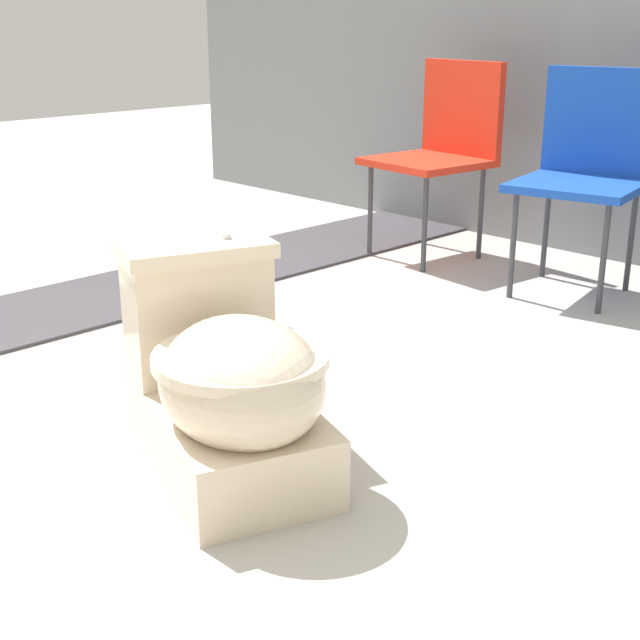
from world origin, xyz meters
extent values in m
plane|color=#B7B2A8|center=(0.00, 0.00, 0.00)|extent=(14.00, 14.00, 0.00)
cube|color=#423F44|center=(-1.24, 0.50, 0.01)|extent=(0.56, 8.00, 0.01)
cube|color=beige|center=(0.12, 0.20, 0.09)|extent=(0.68, 0.52, 0.17)
ellipsoid|color=beige|center=(0.22, 0.17, 0.26)|extent=(0.54, 0.49, 0.28)
cylinder|color=beige|center=(0.22, 0.17, 0.32)|extent=(0.50, 0.50, 0.03)
cube|color=beige|center=(-0.08, 0.27, 0.32)|extent=(0.28, 0.38, 0.30)
cube|color=beige|center=(-0.08, 0.27, 0.49)|extent=(0.31, 0.41, 0.04)
cylinder|color=silver|center=(-0.05, 0.34, 0.51)|extent=(0.02, 0.02, 0.01)
cube|color=red|center=(-0.79, 2.03, 0.42)|extent=(0.48, 0.48, 0.03)
cube|color=red|center=(-0.77, 2.23, 0.64)|extent=(0.44, 0.08, 0.40)
cylinder|color=#38383D|center=(-0.64, 1.85, 0.20)|extent=(0.02, 0.02, 0.40)
cylinder|color=#38383D|center=(-0.98, 1.88, 0.20)|extent=(0.02, 0.02, 0.40)
cylinder|color=#38383D|center=(-0.60, 2.18, 0.20)|extent=(0.02, 0.02, 0.40)
cylinder|color=#38383D|center=(-0.94, 2.22, 0.20)|extent=(0.02, 0.02, 0.40)
cube|color=#1947B2|center=(-0.05, 2.01, 0.42)|extent=(0.52, 0.52, 0.03)
cube|color=#1947B2|center=(-0.09, 2.21, 0.64)|extent=(0.44, 0.12, 0.40)
cylinder|color=#38383D|center=(0.15, 1.87, 0.20)|extent=(0.02, 0.02, 0.40)
cylinder|color=#38383D|center=(-0.18, 1.81, 0.20)|extent=(0.02, 0.02, 0.40)
cylinder|color=#38383D|center=(0.08, 2.21, 0.20)|extent=(0.02, 0.02, 0.40)
cylinder|color=#38383D|center=(-0.25, 2.14, 0.20)|extent=(0.02, 0.02, 0.40)
camera|label=1|loc=(1.62, -0.97, 1.03)|focal=50.00mm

